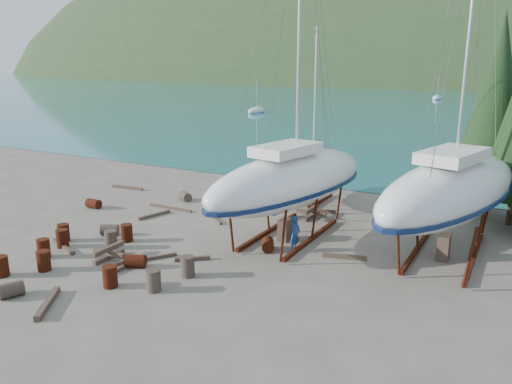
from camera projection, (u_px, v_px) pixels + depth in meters
The scene contains 44 objects.
ground at pixel (196, 255), 23.22m from camera, with size 600.00×600.00×0.00m, color #5E544A.
far_house_left at pixel (343, 76), 211.39m from camera, with size 6.60×5.60×5.60m.
far_house_center at pixel (442, 78), 192.60m from camera, with size 6.60×5.60×5.60m.
cypress_back_left at pixel (496, 99), 28.21m from camera, with size 4.14×4.14×11.50m.
moored_boat_left at pixel (257, 111), 87.97m from camera, with size 2.00×5.00×6.05m.
moored_boat_far at pixel (437, 98), 119.93m from camera, with size 2.00×5.00×6.05m.
large_sailboat_near at pixel (291, 179), 24.89m from camera, with size 5.70×12.36×18.76m.
large_sailboat_far at pixel (451, 190), 22.41m from camera, with size 6.46×12.68×19.26m.
small_sailboat_shore at pixel (311, 174), 31.78m from camera, with size 3.82×7.04×10.75m.
worker at pixel (295, 234), 23.50m from camera, with size 0.63×0.41×1.72m, color navy.
drum_0 at pixel (1, 266), 20.78m from camera, with size 0.58×0.58×0.88m, color #52200E.
drum_1 at pixel (11, 290), 19.00m from camera, with size 0.58×0.58×0.88m, color #2D2823.
drum_2 at pixel (94, 204), 30.53m from camera, with size 0.58×0.58×0.88m, color #52200E.
drum_3 at pixel (44, 261), 21.37m from camera, with size 0.58×0.58×0.88m, color #52200E.
drum_4 at pixel (242, 202), 30.88m from camera, with size 0.58×0.58×0.88m, color #52200E.
drum_5 at pixel (154, 281), 19.43m from camera, with size 0.58×0.58×0.88m, color #2D2823.
drum_6 at pixel (268, 245), 23.69m from camera, with size 0.58×0.58×0.88m, color #52200E.
drum_7 at pixel (110, 277), 19.79m from camera, with size 0.58×0.58×0.88m, color #52200E.
drum_8 at pixel (64, 233), 24.89m from camera, with size 0.58×0.58×0.88m, color #52200E.
drum_9 at pixel (185, 196), 32.19m from camera, with size 0.58×0.58×0.88m, color #2D2823.
drum_10 at pixel (44, 248), 22.79m from camera, with size 0.58×0.58×0.88m, color #52200E.
drum_11 at pixel (261, 206), 30.07m from camera, with size 0.58×0.58×0.88m, color #2D2823.
drum_12 at pixel (135, 261), 21.73m from camera, with size 0.58×0.58×0.88m, color #52200E.
drum_13 at pixel (62, 238), 24.09m from camera, with size 0.58×0.58×0.88m, color #52200E.
drum_14 at pixel (127, 233), 24.86m from camera, with size 0.58×0.58×0.88m, color #52200E.
drum_15 at pixel (110, 230), 25.77m from camera, with size 0.58×0.58×0.88m, color #2D2823.
drum_16 at pixel (111, 239), 23.94m from camera, with size 0.58×0.58×0.88m, color #2D2823.
drum_17 at pixel (188, 266), 20.77m from camera, with size 0.58×0.58×0.88m, color #2D2823.
timber_1 at pixel (344, 257), 22.73m from camera, with size 0.19×2.01×0.19m, color brown.
timber_2 at pixel (128, 188), 35.27m from camera, with size 0.19×2.56×0.19m, color brown.
timber_3 at pixel (145, 259), 22.49m from camera, with size 0.15×2.95×0.15m, color brown.
timber_4 at pixel (154, 215), 28.96m from camera, with size 0.17×2.17×0.17m, color brown.
timber_5 at pixel (127, 266), 21.76m from camera, with size 0.16×2.44×0.16m, color brown.
timber_6 at pixel (322, 211), 29.74m from camera, with size 0.19×1.66×0.19m, color brown.
timber_7 at pixel (192, 259), 22.51m from camera, with size 0.17×1.60×0.17m, color brown.
timber_8 at pixel (230, 208), 30.38m from camera, with size 0.19×2.13×0.19m, color brown.
timber_9 at pixel (268, 193), 33.82m from camera, with size 0.15×2.45×0.15m, color brown.
timber_10 at pixel (220, 208), 30.39m from camera, with size 0.16×2.75×0.16m, color brown.
timber_11 at pixel (214, 218), 28.36m from camera, with size 0.15×2.18×0.15m, color brown.
timber_12 at pixel (63, 247), 24.01m from camera, with size 0.17×2.47×0.17m, color brown.
timber_15 at pixel (171, 208), 30.42m from camera, with size 0.15×3.15×0.15m, color brown.
timber_16 at pixel (48, 303), 18.30m from camera, with size 0.23×2.42×0.23m, color brown.
timber_pile_fore at pixel (109, 253), 22.64m from camera, with size 1.80×1.80×0.60m.
timber_pile_aft at pixel (311, 213), 28.67m from camera, with size 1.80×1.80×0.60m.
Camera 1 is at (13.01, -17.63, 8.69)m, focal length 35.00 mm.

